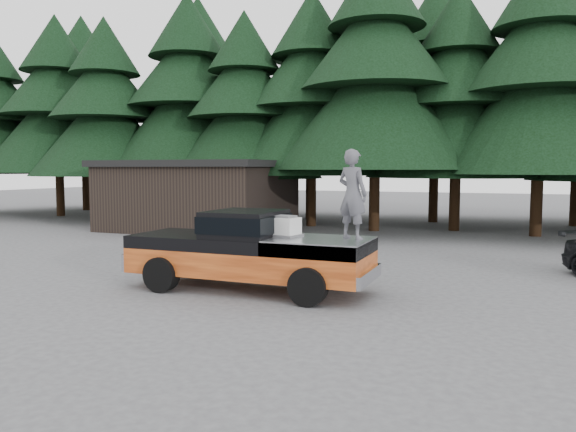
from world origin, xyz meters
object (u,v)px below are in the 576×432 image
at_px(air_compressor, 285,228).
at_px(man_on_bed, 352,194).
at_px(pickup_truck, 249,263).
at_px(utility_building, 199,195).

relative_size(air_compressor, man_on_bed, 0.31).
height_order(pickup_truck, air_compressor, air_compressor).
xyz_separation_m(air_compressor, utility_building, (-9.12, 11.36, 0.12)).
bearing_deg(air_compressor, man_on_bed, 18.67).
bearing_deg(utility_building, air_compressor, -51.27).
bearing_deg(utility_building, pickup_truck, -54.26).
bearing_deg(man_on_bed, utility_building, -24.98).
height_order(pickup_truck, man_on_bed, man_on_bed).
xyz_separation_m(pickup_truck, air_compressor, (0.89, 0.06, 0.88)).
distance_m(pickup_truck, man_on_bed, 3.00).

